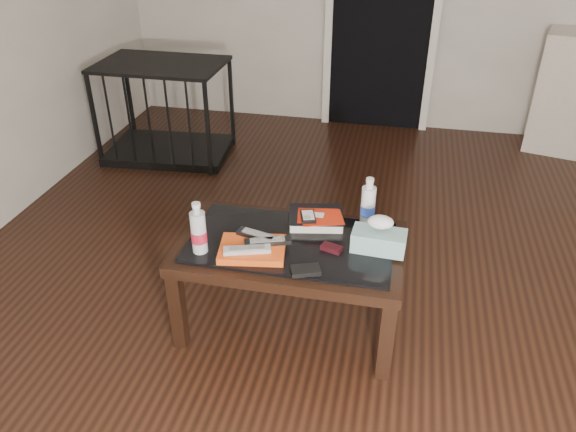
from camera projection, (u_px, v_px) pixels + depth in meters
name	position (u px, v px, depth m)	size (l,w,h in m)	color
ground	(413.00, 314.00, 2.77)	(5.00, 5.00, 0.00)	black
doorway	(383.00, 1.00, 4.38)	(0.90, 0.08, 2.07)	black
coffee_table	(291.00, 253.00, 2.53)	(1.00, 0.60, 0.46)	black
pet_crate	(167.00, 126.00, 4.27)	(0.94, 0.67, 0.71)	black
magazines	(252.00, 249.00, 2.41)	(0.28, 0.21, 0.03)	#EE5016
remote_silver	(247.00, 249.00, 2.37)	(0.20, 0.05, 0.02)	#B2B3B7
remote_black_front	(267.00, 241.00, 2.42)	(0.20, 0.05, 0.02)	black
remote_black_back	(258.00, 235.00, 2.46)	(0.20, 0.05, 0.02)	black
textbook	(316.00, 218.00, 2.62)	(0.25, 0.20, 0.05)	black
dvd_mailers	(318.00, 216.00, 2.59)	(0.19, 0.14, 0.01)	red
ipod	(308.00, 216.00, 2.56)	(0.06, 0.10, 0.02)	black
flip_phone	(332.00, 248.00, 2.43)	(0.09, 0.05, 0.02)	black
wallet	(306.00, 270.00, 2.29)	(0.12, 0.07, 0.02)	black
water_bottle_left	(198.00, 228.00, 2.37)	(0.07, 0.07, 0.24)	silver
water_bottle_right	(368.00, 202.00, 2.56)	(0.07, 0.07, 0.24)	white
tissue_box	(379.00, 241.00, 2.42)	(0.23, 0.12, 0.09)	#22707C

